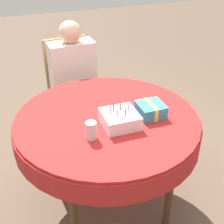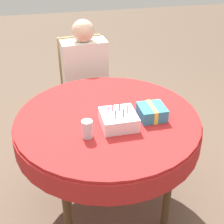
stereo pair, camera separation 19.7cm
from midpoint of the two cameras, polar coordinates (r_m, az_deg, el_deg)
ground_plane at (r=2.53m, az=1.62°, el=-16.01°), size 12.00×12.00×0.00m
dining_table at (r=2.07m, az=1.90°, el=-3.03°), size 1.22×1.22×0.78m
chair at (r=3.02m, az=-3.28°, el=4.55°), size 0.48×0.48×0.96m
person at (r=2.84m, az=-2.89°, el=7.11°), size 0.41×0.30×1.17m
birthday_cake at (r=1.92m, az=4.14°, el=-1.45°), size 0.22×0.22×0.14m
drinking_glass at (r=1.81m, az=-1.44°, el=-3.22°), size 0.07×0.07×0.11m
gift_box at (r=2.02m, az=10.07°, el=-0.09°), size 0.17×0.17×0.09m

